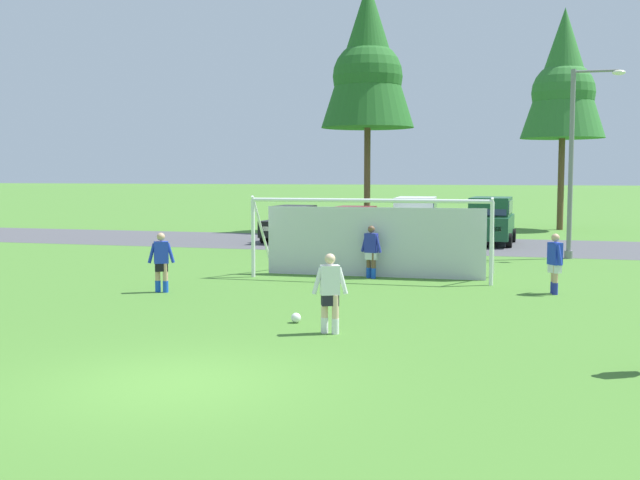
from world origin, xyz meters
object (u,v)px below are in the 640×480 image
(parked_car_slot_left, at_px, (354,225))
(street_lamp, at_px, (576,161))
(player_striker_near, at_px, (330,293))
(player_defender_far, at_px, (161,262))
(soccer_ball, at_px, (296,318))
(parked_car_slot_far_left, at_px, (293,223))
(player_winger_left, at_px, (371,252))
(soccer_goal, at_px, (372,237))
(parked_car_slot_center, at_px, (490,220))
(player_winger_right, at_px, (555,264))
(parked_car_slot_center_left, at_px, (415,220))

(parked_car_slot_left, xyz_separation_m, street_lamp, (9.59, -3.98, 2.84))
(player_striker_near, distance_m, player_defender_far, 7.12)
(soccer_ball, height_order, parked_car_slot_far_left, parked_car_slot_far_left)
(parked_car_slot_far_left, height_order, parked_car_slot_left, same)
(player_winger_left, height_order, parked_car_slot_far_left, parked_car_slot_far_left)
(soccer_goal, height_order, parked_car_slot_center, soccer_goal)
(player_winger_left, distance_m, parked_car_slot_left, 11.94)
(player_striker_near, bearing_deg, player_winger_right, 55.79)
(player_winger_right, xyz_separation_m, parked_car_slot_far_left, (-11.72, 13.46, 0.05))
(soccer_ball, distance_m, street_lamp, 16.75)
(soccer_goal, height_order, player_defender_far, soccer_goal)
(soccer_goal, distance_m, player_winger_left, 0.48)
(player_defender_far, height_order, parked_car_slot_center_left, parked_car_slot_center_left)
(player_winger_left, bearing_deg, player_striker_near, -83.74)
(soccer_ball, distance_m, player_winger_right, 7.99)
(player_striker_near, xyz_separation_m, street_lamp, (5.41, 15.93, 2.90))
(soccer_ball, distance_m, parked_car_slot_left, 19.30)
(player_winger_right, relative_size, parked_car_slot_far_left, 0.38)
(player_winger_right, bearing_deg, player_defender_far, -165.98)
(street_lamp, bearing_deg, parked_car_slot_center, 122.81)
(player_defender_far, height_order, parked_car_slot_left, parked_car_slot_left)
(soccer_goal, xyz_separation_m, street_lamp, (6.32, 7.39, 2.43))
(player_striker_near, relative_size, street_lamp, 0.23)
(soccer_ball, bearing_deg, player_winger_left, 89.39)
(soccer_ball, distance_m, player_striker_near, 1.52)
(soccer_ball, bearing_deg, soccer_goal, 89.30)
(soccer_ball, distance_m, player_winger_left, 7.57)
(parked_car_slot_far_left, relative_size, parked_car_slot_center, 0.92)
(parked_car_slot_center_left, bearing_deg, parked_car_slot_center, 15.63)
(player_winger_left, height_order, parked_car_slot_left, parked_car_slot_left)
(soccer_ball, relative_size, parked_car_slot_center, 0.05)
(soccer_ball, xyz_separation_m, parked_car_slot_center, (2.98, 20.37, 1.00))
(parked_car_slot_left, distance_m, parked_car_slot_center_left, 2.87)
(player_defender_far, bearing_deg, parked_car_slot_center, 65.52)
(soccer_goal, height_order, parked_car_slot_left, soccer_goal)
(soccer_goal, bearing_deg, parked_car_slot_far_left, 118.63)
(player_striker_near, relative_size, player_winger_left, 1.00)
(parked_car_slot_center, bearing_deg, street_lamp, -57.19)
(player_striker_near, relative_size, player_winger_right, 1.00)
(parked_car_slot_left, bearing_deg, player_winger_left, -74.15)
(parked_car_slot_center_left, relative_size, parked_car_slot_center, 1.02)
(player_winger_left, xyz_separation_m, street_lamp, (6.33, 7.51, 2.90))
(player_striker_near, relative_size, parked_car_slot_center, 0.35)
(player_winger_left, distance_m, parked_car_slot_center, 13.16)
(soccer_goal, xyz_separation_m, parked_car_slot_center_left, (-0.45, 11.78, -0.18))
(soccer_ball, height_order, parked_car_slot_center_left, parked_car_slot_center_left)
(player_defender_far, relative_size, street_lamp, 0.23)
(player_striker_near, relative_size, parked_car_slot_center_left, 0.35)
(parked_car_slot_center, bearing_deg, player_winger_right, -80.16)
(soccer_ball, bearing_deg, player_winger_right, 46.20)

